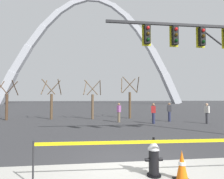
# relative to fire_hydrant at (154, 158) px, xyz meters

# --- Properties ---
(ground_plane) EXTENTS (240.00, 240.00, 0.00)m
(ground_plane) POSITION_rel_fire_hydrant_xyz_m (-0.48, 1.11, -0.47)
(ground_plane) COLOR #333335
(fire_hydrant) EXTENTS (0.46, 0.48, 0.99)m
(fire_hydrant) POSITION_rel_fire_hydrant_xyz_m (0.00, 0.00, 0.00)
(fire_hydrant) COLOR black
(fire_hydrant) RESTS_ON ground
(caution_tape_barrier) EXTENTS (6.41, 0.24, 1.02)m
(caution_tape_barrier) POSITION_rel_fire_hydrant_xyz_m (0.26, -0.30, 0.25)
(caution_tape_barrier) COLOR #232326
(caution_tape_barrier) RESTS_ON ground
(traffic_cone_by_hydrant) EXTENTS (0.36, 0.36, 0.73)m
(traffic_cone_by_hydrant) POSITION_rel_fire_hydrant_xyz_m (0.60, -0.33, -0.11)
(traffic_cone_by_hydrant) COLOR black
(traffic_cone_by_hydrant) RESTS_ON ground
(traffic_signal_gantry) EXTENTS (7.82, 0.44, 6.00)m
(traffic_signal_gantry) POSITION_rel_fire_hydrant_xyz_m (4.31, 3.86, 3.94)
(traffic_signal_gantry) COLOR #232326
(traffic_signal_gantry) RESTS_ON ground
(monument_arch) EXTENTS (61.24, 2.43, 36.53)m
(monument_arch) POSITION_rel_fire_hydrant_xyz_m (-0.48, 57.85, 16.06)
(monument_arch) COLOR #B2B5BC
(monument_arch) RESTS_ON ground
(tree_far_left) EXTENTS (1.68, 1.69, 3.62)m
(tree_far_left) POSITION_rel_fire_hydrant_xyz_m (-9.10, 13.44, 1.14)
(tree_far_left) COLOR #473323
(tree_far_left) RESTS_ON ground
(tree_left_mid) EXTENTS (1.74, 1.75, 3.75)m
(tree_left_mid) POSITION_rel_fire_hydrant_xyz_m (-5.18, 13.57, 1.20)
(tree_left_mid) COLOR brown
(tree_left_mid) RESTS_ON ground
(tree_center_left) EXTENTS (1.71, 1.72, 3.69)m
(tree_center_left) POSITION_rel_fire_hydrant_xyz_m (-1.33, 13.29, 1.17)
(tree_center_left) COLOR brown
(tree_center_left) RESTS_ON ground
(tree_center_right) EXTENTS (1.87, 1.89, 4.06)m
(tree_center_right) POSITION_rel_fire_hydrant_xyz_m (2.35, 13.57, 1.34)
(tree_center_right) COLOR brown
(tree_center_right) RESTS_ON ground
(pedestrian_walking_left) EXTENTS (0.38, 0.29, 1.59)m
(pedestrian_walking_left) POSITION_rel_fire_hydrant_xyz_m (3.35, 9.54, 0.35)
(pedestrian_walking_left) COLOR #232847
(pedestrian_walking_left) RESTS_ON ground
(pedestrian_standing_center) EXTENTS (0.37, 0.27, 1.59)m
(pedestrian_standing_center) POSITION_rel_fire_hydrant_xyz_m (5.18, 10.73, 0.35)
(pedestrian_standing_center) COLOR #232847
(pedestrian_standing_center) RESTS_ON ground
(pedestrian_walking_right) EXTENTS (0.34, 0.39, 1.59)m
(pedestrian_walking_right) POSITION_rel_fire_hydrant_xyz_m (7.49, 8.99, 0.35)
(pedestrian_walking_right) COLOR #38383D
(pedestrian_walking_right) RESTS_ON ground
(pedestrian_near_trees) EXTENTS (0.38, 0.39, 1.59)m
(pedestrian_near_trees) POSITION_rel_fire_hydrant_xyz_m (0.81, 10.73, 0.35)
(pedestrian_near_trees) COLOR brown
(pedestrian_near_trees) RESTS_ON ground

